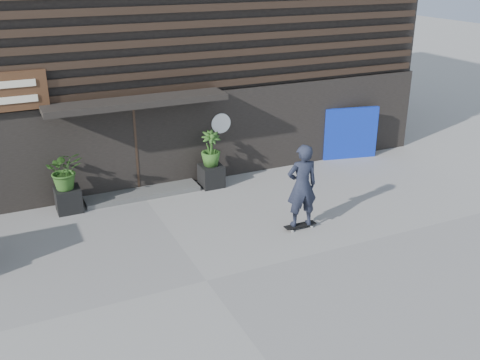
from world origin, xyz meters
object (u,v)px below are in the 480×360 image
planter_pot_right (211,176)px  blue_tarp (351,133)px  planter_pot_left (68,200)px  skateboarder (302,186)px

planter_pot_right → blue_tarp: 4.80m
planter_pot_left → planter_pot_right: same height
blue_tarp → skateboarder: (-3.87, -3.54, 0.26)m
planter_pot_right → skateboarder: (0.90, -3.24, 0.77)m
planter_pot_right → skateboarder: size_ratio=0.29×
skateboarder → planter_pot_left: bearing=145.4°
blue_tarp → planter_pot_left: bearing=-165.9°
blue_tarp → planter_pot_right: bearing=-164.3°
skateboarder → planter_pot_right: bearing=105.5°
planter_pot_right → planter_pot_left: bearing=180.0°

